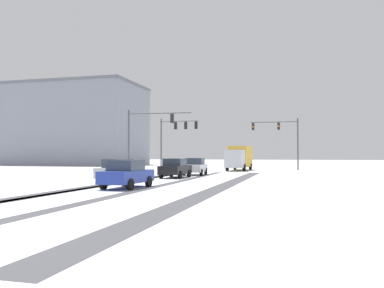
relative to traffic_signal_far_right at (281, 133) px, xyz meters
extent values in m
cube|color=#4C4C51|center=(-10.11, -27.16, -4.64)|extent=(1.17, 37.81, 0.01)
cube|color=#4C4C51|center=(-6.35, -27.16, -4.64)|extent=(0.75, 37.81, 0.01)
cube|color=#4C4C51|center=(-2.46, -27.16, -4.64)|extent=(1.15, 37.81, 0.01)
cube|color=#4C4C51|center=(-9.75, -27.16, -4.64)|extent=(0.71, 37.81, 0.01)
cube|color=white|center=(3.44, -28.88, -4.58)|extent=(4.00, 37.81, 0.12)
cylinder|color=#47474C|center=(2.04, 0.02, -1.39)|extent=(0.18, 0.18, 6.50)
cylinder|color=#47474C|center=(-0.88, 0.01, 1.46)|extent=(5.85, 0.14, 0.12)
cube|color=black|center=(-0.30, 0.02, 0.91)|extent=(0.32, 0.24, 0.90)
sphere|color=black|center=(-0.30, -0.14, 1.21)|extent=(0.20, 0.20, 0.20)
sphere|color=orange|center=(-0.30, -0.14, 0.91)|extent=(0.20, 0.20, 0.20)
sphere|color=black|center=(-0.30, -0.14, 0.61)|extent=(0.20, 0.20, 0.20)
cube|color=black|center=(-3.52, 0.01, 0.91)|extent=(0.32, 0.24, 0.90)
sphere|color=black|center=(-3.52, -0.15, 1.21)|extent=(0.20, 0.20, 0.20)
sphere|color=orange|center=(-3.52, -0.15, 0.91)|extent=(0.20, 0.20, 0.20)
sphere|color=black|center=(-3.52, -0.15, 0.61)|extent=(0.20, 0.20, 0.20)
cylinder|color=#47474C|center=(-14.64, -3.98, -1.39)|extent=(0.18, 0.18, 6.50)
cylinder|color=#47474C|center=(-12.21, -4.12, 1.46)|extent=(4.87, 0.41, 0.12)
cube|color=black|center=(-12.69, -4.10, 0.91)|extent=(0.33, 0.26, 0.90)
sphere|color=black|center=(-12.68, -3.94, 1.21)|extent=(0.20, 0.20, 0.20)
sphere|color=orange|center=(-12.68, -3.94, 0.91)|extent=(0.20, 0.20, 0.20)
sphere|color=black|center=(-12.68, -3.94, 0.61)|extent=(0.20, 0.20, 0.20)
cube|color=black|center=(-11.36, -4.18, 0.91)|extent=(0.33, 0.26, 0.90)
sphere|color=black|center=(-11.35, -4.02, 1.21)|extent=(0.20, 0.20, 0.20)
sphere|color=orange|center=(-11.35, -4.02, 0.91)|extent=(0.20, 0.20, 0.20)
sphere|color=black|center=(-11.35, -4.02, 0.61)|extent=(0.20, 0.20, 0.20)
cube|color=black|center=(-10.02, -4.26, 0.91)|extent=(0.33, 0.26, 0.90)
sphere|color=black|center=(-10.01, -4.10, 1.21)|extent=(0.20, 0.20, 0.20)
sphere|color=orange|center=(-10.01, -4.10, 0.91)|extent=(0.20, 0.20, 0.20)
sphere|color=black|center=(-10.01, -4.10, 0.61)|extent=(0.20, 0.20, 0.20)
cylinder|color=#47474C|center=(-14.64, -13.98, -1.39)|extent=(0.18, 0.18, 6.50)
cylinder|color=#47474C|center=(-11.40, -13.74, 1.46)|extent=(6.48, 0.59, 0.12)
cube|color=black|center=(-10.11, -13.65, 0.91)|extent=(0.34, 0.26, 0.90)
sphere|color=black|center=(-10.12, -13.49, 1.21)|extent=(0.20, 0.20, 0.20)
sphere|color=orange|center=(-10.12, -13.49, 0.91)|extent=(0.20, 0.20, 0.20)
sphere|color=black|center=(-10.12, -13.49, 0.61)|extent=(0.20, 0.20, 0.20)
cube|color=silver|center=(-7.48, -14.61, -3.97)|extent=(1.94, 4.19, 0.70)
cube|color=#2D3847|center=(-7.48, -14.76, -3.32)|extent=(1.67, 1.99, 0.60)
cylinder|color=black|center=(-8.36, -13.39, -4.32)|extent=(0.26, 0.65, 0.64)
cylinder|color=black|center=(-6.75, -13.30, -4.32)|extent=(0.26, 0.65, 0.64)
cylinder|color=black|center=(-8.22, -15.93, -4.32)|extent=(0.26, 0.65, 0.64)
cylinder|color=black|center=(-6.60, -15.84, -4.32)|extent=(0.26, 0.65, 0.64)
cube|color=black|center=(-7.99, -19.35, -3.97)|extent=(1.78, 4.13, 0.70)
cube|color=#2D3847|center=(-7.99, -19.50, -3.32)|extent=(1.60, 1.93, 0.60)
cylinder|color=black|center=(-8.77, -18.07, -4.32)|extent=(0.23, 0.64, 0.64)
cylinder|color=black|center=(-7.15, -18.10, -4.32)|extent=(0.23, 0.64, 0.64)
cylinder|color=black|center=(-8.82, -20.61, -4.32)|extent=(0.23, 0.64, 0.64)
cylinder|color=black|center=(-7.20, -20.64, -4.32)|extent=(0.23, 0.64, 0.64)
cube|color=#B7BABF|center=(-10.46, -25.09, -3.97)|extent=(1.85, 4.16, 0.70)
cube|color=#2D3847|center=(-10.47, -25.24, -3.32)|extent=(1.63, 1.96, 0.60)
cylinder|color=black|center=(-11.22, -23.79, -4.32)|extent=(0.24, 0.65, 0.64)
cylinder|color=black|center=(-9.61, -23.85, -4.32)|extent=(0.24, 0.65, 0.64)
cylinder|color=black|center=(-11.32, -26.33, -4.32)|extent=(0.24, 0.65, 0.64)
cylinder|color=black|center=(-9.70, -26.39, -4.32)|extent=(0.24, 0.65, 0.64)
cube|color=#233899|center=(-7.62, -30.00, -3.97)|extent=(1.87, 4.17, 0.70)
cube|color=#2D3847|center=(-7.63, -30.15, -3.32)|extent=(1.64, 1.96, 0.60)
cylinder|color=black|center=(-8.38, -28.69, -4.32)|extent=(0.25, 0.65, 0.64)
cylinder|color=black|center=(-6.77, -28.76, -4.32)|extent=(0.25, 0.65, 0.64)
cylinder|color=black|center=(-8.48, -31.23, -4.32)|extent=(0.25, 0.65, 0.64)
cylinder|color=black|center=(-6.87, -31.30, -4.32)|extent=(0.25, 0.65, 0.64)
cube|color=#B7BABF|center=(-5.14, -5.03, -3.17)|extent=(2.20, 2.30, 2.10)
cube|color=gold|center=(-4.96, -1.34, -2.92)|extent=(2.44, 5.30, 2.60)
cylinder|color=black|center=(-4.10, -4.64, -4.22)|extent=(0.32, 0.85, 0.84)
cylinder|color=black|center=(-6.13, -4.55, -4.22)|extent=(0.32, 0.85, 0.84)
cylinder|color=black|center=(-3.89, 0.04, -4.22)|extent=(0.32, 0.85, 0.84)
cylinder|color=black|center=(-5.91, 0.14, -4.22)|extent=(0.32, 0.85, 0.84)
cube|color=gray|center=(-39.65, 16.17, 2.72)|extent=(25.83, 15.13, 14.71)
cube|color=slate|center=(-39.65, 16.17, 10.33)|extent=(26.13, 15.43, 0.50)
camera|label=1|loc=(1.88, -51.22, -2.72)|focal=37.08mm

